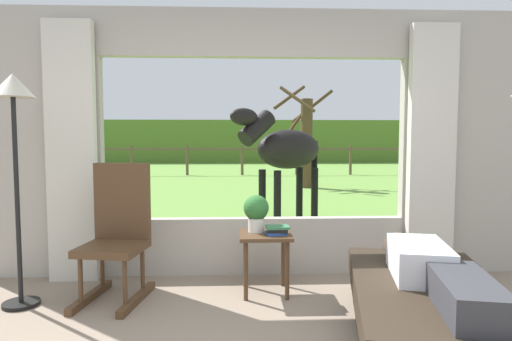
% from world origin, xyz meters
% --- Properties ---
extents(back_wall_with_window, '(5.20, 0.12, 2.55)m').
position_xyz_m(back_wall_with_window, '(0.00, 2.26, 1.25)').
color(back_wall_with_window, '#ADA599').
rests_on(back_wall_with_window, ground_plane).
extents(curtain_panel_left, '(0.44, 0.10, 2.40)m').
position_xyz_m(curtain_panel_left, '(-1.69, 2.12, 1.20)').
color(curtain_panel_left, beige).
rests_on(curtain_panel_left, ground_plane).
extents(curtain_panel_right, '(0.44, 0.10, 2.40)m').
position_xyz_m(curtain_panel_right, '(1.69, 2.12, 1.20)').
color(curtain_panel_right, beige).
rests_on(curtain_panel_right, ground_plane).
extents(outdoor_pasture_lawn, '(36.00, 21.68, 0.02)m').
position_xyz_m(outdoor_pasture_lawn, '(0.00, 13.16, 0.01)').
color(outdoor_pasture_lawn, olive).
rests_on(outdoor_pasture_lawn, ground_plane).
extents(distant_hill_ridge, '(36.00, 2.00, 2.40)m').
position_xyz_m(distant_hill_ridge, '(0.00, 23.00, 1.20)').
color(distant_hill_ridge, '#53742B').
rests_on(distant_hill_ridge, ground_plane).
extents(recliner_sofa, '(1.23, 1.85, 0.42)m').
position_xyz_m(recliner_sofa, '(1.03, 0.66, 0.22)').
color(recliner_sofa, black).
rests_on(recliner_sofa, ground_plane).
extents(reclining_person, '(0.46, 1.43, 0.22)m').
position_xyz_m(reclining_person, '(1.03, 0.61, 0.52)').
color(reclining_person, silver).
rests_on(reclining_person, recliner_sofa).
extents(rocking_chair, '(0.56, 0.74, 1.12)m').
position_xyz_m(rocking_chair, '(-1.16, 1.65, 0.55)').
color(rocking_chair, '#4C331E').
rests_on(rocking_chair, ground_plane).
extents(side_table, '(0.44, 0.44, 0.52)m').
position_xyz_m(side_table, '(0.08, 1.70, 0.43)').
color(side_table, '#4C331E').
rests_on(side_table, ground_plane).
extents(potted_plant, '(0.22, 0.22, 0.32)m').
position_xyz_m(potted_plant, '(-0.00, 1.76, 0.70)').
color(potted_plant, silver).
rests_on(potted_plant, side_table).
extents(book_stack, '(0.20, 0.15, 0.07)m').
position_xyz_m(book_stack, '(0.17, 1.64, 0.56)').
color(book_stack, '#23478C').
rests_on(book_stack, side_table).
extents(floor_lamp_left, '(0.32, 0.32, 1.82)m').
position_xyz_m(floor_lamp_left, '(-1.88, 1.50, 1.47)').
color(floor_lamp_left, black).
rests_on(floor_lamp_left, ground_plane).
extents(horse, '(1.60, 1.44, 1.73)m').
position_xyz_m(horse, '(0.57, 4.61, 1.16)').
color(horse, black).
rests_on(horse, outdoor_pasture_lawn).
extents(pasture_tree, '(1.68, 1.67, 2.84)m').
position_xyz_m(pasture_tree, '(1.65, 9.64, 1.36)').
color(pasture_tree, '#4C3823').
rests_on(pasture_tree, outdoor_pasture_lawn).
extents(pasture_fence_line, '(16.10, 0.10, 1.10)m').
position_xyz_m(pasture_fence_line, '(0.00, 13.84, 0.74)').
color(pasture_fence_line, brown).
rests_on(pasture_fence_line, outdoor_pasture_lawn).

